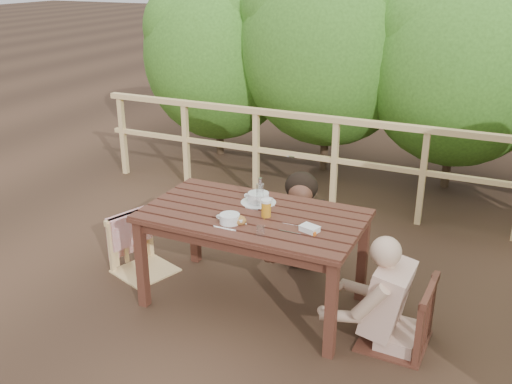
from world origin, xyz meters
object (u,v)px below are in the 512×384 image
at_px(soup_far, 258,198).
at_px(butter_tub, 310,230).
at_px(diner_right, 407,261).
at_px(soup_near, 230,220).
at_px(chair_far, 301,211).
at_px(bottle, 260,193).
at_px(bread_roll, 238,220).
at_px(beer_glass, 266,209).
at_px(table, 253,259).
at_px(woman, 303,188).
at_px(chair_left, 142,223).
at_px(tumbler, 260,231).
at_px(chair_right, 399,283).

relative_size(soup_far, butter_tub, 2.12).
bearing_deg(diner_right, soup_near, 100.36).
bearing_deg(chair_far, bottle, -108.89).
distance_m(chair_far, soup_near, 1.19).
relative_size(bread_roll, butter_tub, 0.98).
bearing_deg(butter_tub, beer_glass, -178.68).
distance_m(table, woman, 0.96).
height_order(chair_left, bread_roll, chair_left).
xyz_separation_m(woman, tumbler, (0.15, -1.22, 0.14)).
xyz_separation_m(diner_right, bread_roll, (-1.15, -0.15, 0.13)).
bearing_deg(butter_tub, soup_near, -151.96).
relative_size(chair_far, bread_roll, 6.73).
xyz_separation_m(bread_roll, bottle, (0.02, 0.34, 0.08)).
xyz_separation_m(chair_left, butter_tub, (1.52, -0.16, 0.31)).
bearing_deg(diner_right, chair_right, 92.25).
bearing_deg(diner_right, chair_far, 50.72).
distance_m(bread_roll, beer_glass, 0.23).
xyz_separation_m(chair_right, soup_far, (-1.15, 0.26, 0.32)).
bearing_deg(table, butter_tub, -14.27).
xyz_separation_m(bottle, tumbler, (0.20, -0.43, -0.08)).
relative_size(chair_right, soup_near, 3.90).
height_order(soup_near, bread_roll, soup_near).
distance_m(beer_glass, tumbler, 0.30).
bearing_deg(table, woman, 86.99).
height_order(chair_right, diner_right, diner_right).
xyz_separation_m(chair_left, bottle, (1.03, 0.10, 0.41)).
relative_size(soup_near, tumbler, 3.42).
height_order(woman, soup_near, woman).
height_order(table, woman, woman).
bearing_deg(beer_glass, chair_right, -2.29).
distance_m(bread_roll, tumbler, 0.24).
height_order(chair_right, tumbler, chair_right).
height_order(soup_near, bottle, bottle).
height_order(chair_left, soup_far, chair_left).
distance_m(chair_far, bread_roll, 1.17).
xyz_separation_m(chair_far, tumbler, (0.15, -1.20, 0.35)).
distance_m(chair_left, butter_tub, 1.56).
bearing_deg(woman, bottle, 71.21).
relative_size(diner_right, bread_roll, 10.30).
bearing_deg(bread_roll, table, 83.83).
distance_m(woman, butter_tub, 1.14).
bearing_deg(beer_glass, bread_roll, -125.51).
bearing_deg(tumbler, soup_near, 164.76).
relative_size(chair_left, bread_roll, 7.26).
bearing_deg(bread_roll, soup_far, 93.88).
bearing_deg(soup_far, diner_right, -12.29).
relative_size(chair_left, bottle, 3.77).
height_order(diner_right, tumbler, diner_right).
bearing_deg(butter_tub, woman, 129.61).
bearing_deg(chair_left, chair_right, -73.01).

